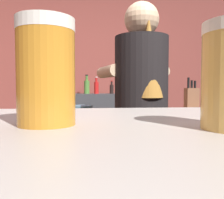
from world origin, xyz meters
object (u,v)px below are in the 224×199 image
mixing_bowl (81,109)px  chefs_knife (164,112)px  knife_block (191,100)px  bottle_hot_sauce (87,86)px  bottle_soy (96,87)px  pint_glass_near (46,72)px  bottle_vinegar (112,89)px  bartender (141,114)px

mixing_bowl → chefs_knife: (0.68, -0.14, -0.02)m
knife_block → bottle_hot_sauce: bearing=121.8°
knife_block → mixing_bowl: size_ratio=1.50×
knife_block → bottle_soy: (-0.74, 1.32, 0.10)m
pint_glass_near → bottle_hot_sauce: size_ratio=0.57×
knife_block → bottle_soy: size_ratio=1.27×
pint_glass_near → bottle_vinegar: (0.37, 2.93, -0.04)m
bartender → pint_glass_near: (-0.40, -1.19, 0.19)m
chefs_knife → pint_glass_near: 1.75m
knife_block → bottle_hot_sauce: bottle_hot_sauce is taller
bartender → chefs_knife: (0.28, 0.41, -0.03)m
knife_block → pint_glass_near: pint_glass_near is taller
bottle_vinegar → bottle_soy: bearing=-173.9°
bottle_vinegar → knife_block: bearing=-68.5°
pint_glass_near → bottle_hot_sauce: (0.04, 2.98, -0.01)m
mixing_bowl → pint_glass_near: bearing=-90.0°
mixing_bowl → bottle_soy: bottle_soy is taller
mixing_bowl → chefs_knife: 0.69m
knife_block → bottle_vinegar: 1.45m
knife_block → mixing_bowl: (-0.90, 0.15, -0.08)m
bartender → bottle_vinegar: bartender is taller
bartender → bottle_vinegar: size_ratio=9.57×
knife_block → mixing_bowl: knife_block is taller
pint_glass_near → bottle_hot_sauce: bearing=89.3°
knife_block → bottle_hot_sauce: (-0.86, 1.39, 0.11)m
bottle_soy → chefs_knife: bearing=-68.7°
bottle_soy → pint_glass_near: bearing=-93.2°
bottle_hot_sauce → mixing_bowl: bearing=-91.8°
pint_glass_near → bottle_soy: bearing=86.8°
mixing_bowl → bottle_soy: 1.19m
mixing_bowl → bottle_soy: bearing=81.9°
knife_block → bottle_vinegar: bearing=111.5°
bottle_hot_sauce → bartender: bearing=-78.7°
chefs_knife → bottle_vinegar: (-0.30, 1.33, 0.18)m
bartender → knife_block: 0.64m
mixing_bowl → bottle_vinegar: bearing=72.6°
bottle_vinegar → bottle_hot_sauce: bottle_hot_sauce is taller
bartender → knife_block: (0.50, 0.39, 0.07)m
chefs_knife → bottle_hot_sauce: 1.54m
bartender → chefs_knife: bearing=-47.2°
bottle_soy → bottle_hot_sauce: 0.14m
knife_block → bottle_soy: bearing=119.1°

